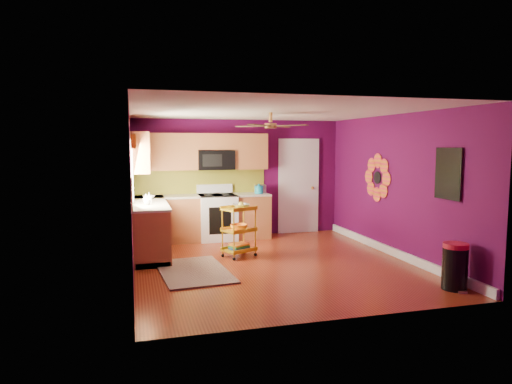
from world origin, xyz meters
name	(u,v)px	position (x,y,z in m)	size (l,w,h in m)	color
ground	(274,264)	(0.00, 0.00, 0.00)	(5.00, 5.00, 0.00)	maroon
room_envelope	(276,166)	(0.03, 0.00, 1.63)	(4.54, 5.04, 2.52)	#50093F
lower_cabinets	(180,223)	(-1.35, 1.82, 0.43)	(2.81, 2.31, 0.94)	brown
electric_range	(217,217)	(-0.55, 2.17, 0.48)	(0.76, 0.66, 1.13)	white
upper_cabinetry	(183,153)	(-1.24, 2.17, 1.80)	(2.80, 2.30, 1.26)	brown
left_window	(132,158)	(-2.22, 1.05, 1.74)	(0.08, 1.35, 1.08)	white
panel_door	(298,187)	(1.35, 2.47, 1.02)	(0.95, 0.11, 2.15)	white
right_wall_art	(406,176)	(2.23, -0.34, 1.44)	(0.04, 2.74, 1.04)	black
ceiling_fan	(271,125)	(0.00, 0.20, 2.29)	(1.01, 1.01, 0.26)	#BF8C3F
shag_rug	(194,271)	(-1.35, -0.13, 0.01)	(1.01, 1.65, 0.02)	black
rolling_cart	(239,229)	(-0.44, 0.64, 0.50)	(0.65, 0.58, 0.97)	gold
trash_can	(455,266)	(1.98, -1.92, 0.32)	(0.43, 0.43, 0.64)	black
teal_kettle	(259,190)	(0.34, 2.15, 1.02)	(0.18, 0.18, 0.21)	teal
toaster	(260,189)	(0.40, 2.24, 1.03)	(0.22, 0.15, 0.18)	beige
soap_bottle_a	(149,197)	(-1.95, 1.24, 1.03)	(0.08, 0.08, 0.18)	#EA3F72
soap_bottle_b	(146,198)	(-2.00, 1.25, 1.02)	(0.12, 0.12, 0.15)	white
counter_dish	(149,197)	(-1.93, 1.87, 0.97)	(0.24, 0.24, 0.06)	white
counter_cup	(147,202)	(-1.99, 0.94, 0.98)	(0.11, 0.11, 0.09)	white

